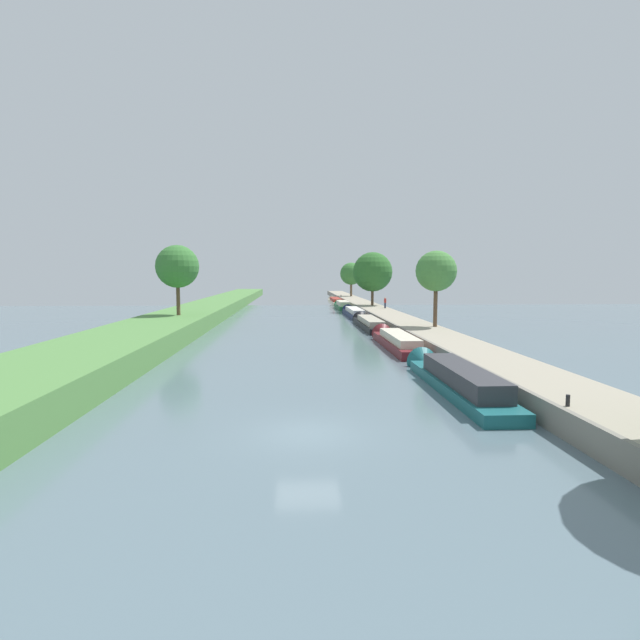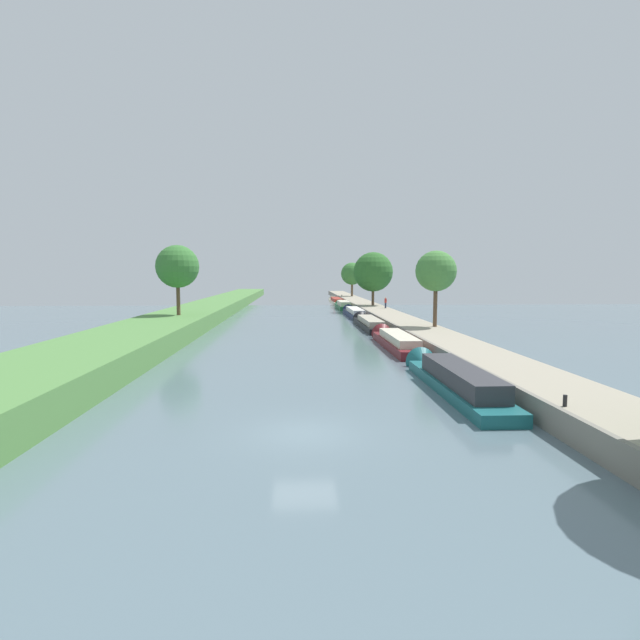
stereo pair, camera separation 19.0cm
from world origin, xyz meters
name	(u,v)px [view 2 (the right image)]	position (x,y,z in m)	size (l,w,h in m)	color
ground_plane	(305,433)	(0.00, 0.00, 0.00)	(160.00, 160.00, 0.00)	slate
right_towpath	(600,415)	(11.81, 0.00, 0.54)	(4.13, 260.00, 1.08)	#9E937F
stone_quay	(546,416)	(9.62, 0.00, 0.56)	(0.25, 260.00, 1.13)	gray
narrowboat_teal	(452,378)	(8.04, 7.08, 0.59)	(2.11, 13.83, 2.18)	#195B60
narrowboat_maroon	(395,341)	(8.09, 22.62, 0.53)	(2.08, 13.83, 1.97)	maroon
narrowboat_black	(368,323)	(8.09, 38.30, 0.50)	(2.04, 15.15, 1.94)	black
narrowboat_navy	(354,312)	(8.24, 53.99, 0.51)	(1.98, 15.58, 1.89)	#141E42
narrowboat_green	(343,305)	(8.07, 69.31, 0.57)	(2.09, 11.59, 2.08)	#1E6033
narrowboat_cream	(336,301)	(8.08, 85.18, 0.50)	(2.03, 16.95, 1.93)	beige
tree_rightbank_midnear	(436,271)	(13.14, 28.54, 6.42)	(3.91, 3.91, 7.33)	brown
tree_rightbank_midfar	(373,272)	(12.21, 61.45, 6.49)	(6.36, 6.36, 8.60)	brown
tree_rightbank_far	(352,274)	(12.65, 95.49, 6.19)	(5.09, 5.09, 7.68)	brown
tree_leftbank_downstream	(177,267)	(-13.02, 35.78, 6.95)	(4.60, 4.60, 7.56)	brown
person_walking	(386,302)	(13.05, 54.61, 1.95)	(0.34, 0.34, 1.66)	#282D42
mooring_bollard_near	(565,401)	(10.05, -0.54, 1.30)	(0.16, 0.16, 0.45)	black
mooring_bollard_far	(342,296)	(10.05, 92.60, 1.30)	(0.16, 0.16, 0.45)	black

